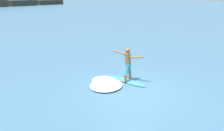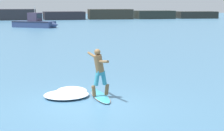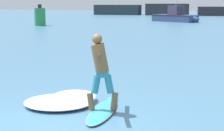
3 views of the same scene
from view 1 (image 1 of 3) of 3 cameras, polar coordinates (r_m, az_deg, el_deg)
name	(u,v)px [view 1 (image 1 of 3)]	position (r m, az deg, el deg)	size (l,w,h in m)	color
ground_plane	(132,90)	(9.69, 5.32, -6.47)	(200.00, 200.00, 0.00)	teal
surfboard	(127,81)	(10.58, 3.95, -3.96)	(0.60, 2.20, 0.21)	#39A5C1
surfer	(128,62)	(10.18, 4.13, 0.99)	(0.68, 1.49, 1.62)	brown
wave_foam_at_tail	(104,81)	(10.35, -2.07, -4.00)	(1.28, 1.38, 0.23)	white
wave_foam_at_nose	(106,85)	(9.97, -1.53, -5.12)	(1.80, 1.69, 0.16)	white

